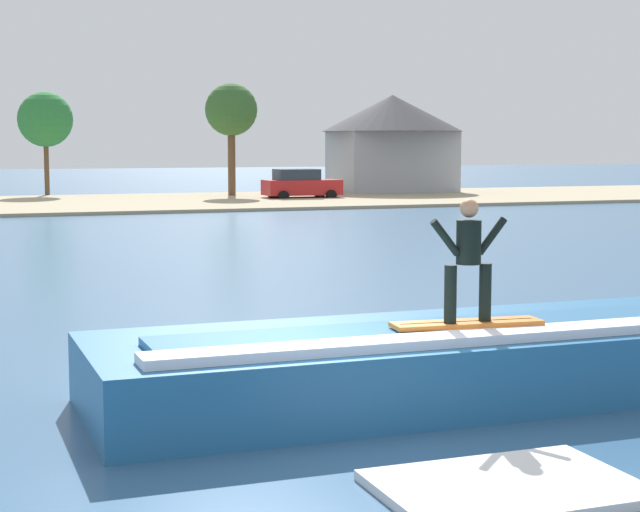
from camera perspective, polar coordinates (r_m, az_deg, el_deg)
The scene contains 10 objects.
ground_plane at distance 12.84m, azimuth 0.36°, elevation -9.11°, with size 260.00×260.00×0.00m, color #31587E.
wave_crest at distance 14.06m, azimuth 6.79°, elevation -5.74°, with size 9.46×3.04×1.04m.
surfboard at distance 13.56m, azimuth 8.07°, elevation -3.69°, with size 2.02×0.65×0.06m.
surfer at distance 13.38m, azimuth 8.16°, elevation 0.11°, with size 1.09×0.32×1.59m.
shoreline_bank at distance 58.25m, azimuth -16.00°, elevation 2.72°, with size 120.00×17.04×0.17m.
car_far_shore at distance 61.93m, azimuth -1.07°, elevation 3.95°, with size 4.57×2.23×1.86m.
house_gabled_white at distance 69.85m, azimuth 3.99°, elevation 6.66°, with size 9.44×9.44×6.59m.
tree_tall_bare at distance 64.54m, azimuth -4.90°, elevation 7.93°, with size 3.22×3.22×7.05m.
tree_short_bushy at distance 67.16m, azimuth -14.85°, elevation 7.24°, with size 3.41×3.41×6.57m.
whitewater_patch at distance 10.53m, azimuth 10.26°, elevation -12.39°, with size 2.52×1.77×0.10m.
Camera 1 is at (-4.38, -11.58, 3.39)m, focal length 58.27 mm.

